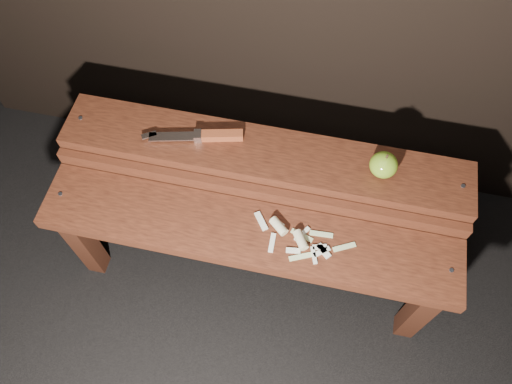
% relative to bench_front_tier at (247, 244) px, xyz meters
% --- Properties ---
extents(ground, '(60.00, 60.00, 0.00)m').
position_rel_bench_front_tier_xyz_m(ground, '(0.00, 0.06, -0.35)').
color(ground, black).
extents(bench_front_tier, '(1.20, 0.20, 0.42)m').
position_rel_bench_front_tier_xyz_m(bench_front_tier, '(0.00, 0.00, 0.00)').
color(bench_front_tier, '#36180D').
rests_on(bench_front_tier, ground).
extents(bench_rear_tier, '(1.20, 0.21, 0.50)m').
position_rel_bench_front_tier_xyz_m(bench_rear_tier, '(0.00, 0.23, 0.06)').
color(bench_rear_tier, '#36180D').
rests_on(bench_rear_tier, ground).
extents(apple, '(0.08, 0.08, 0.08)m').
position_rel_bench_front_tier_xyz_m(apple, '(0.33, 0.23, 0.18)').
color(apple, olive).
rests_on(apple, bench_rear_tier).
extents(knife, '(0.29, 0.09, 0.03)m').
position_rel_bench_front_tier_xyz_m(knife, '(-0.16, 0.24, 0.16)').
color(knife, brown).
rests_on(knife, bench_rear_tier).
extents(apple_scraps, '(0.30, 0.13, 0.03)m').
position_rel_bench_front_tier_xyz_m(apple_scraps, '(0.13, 0.02, 0.08)').
color(apple_scraps, beige).
rests_on(apple_scraps, bench_front_tier).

